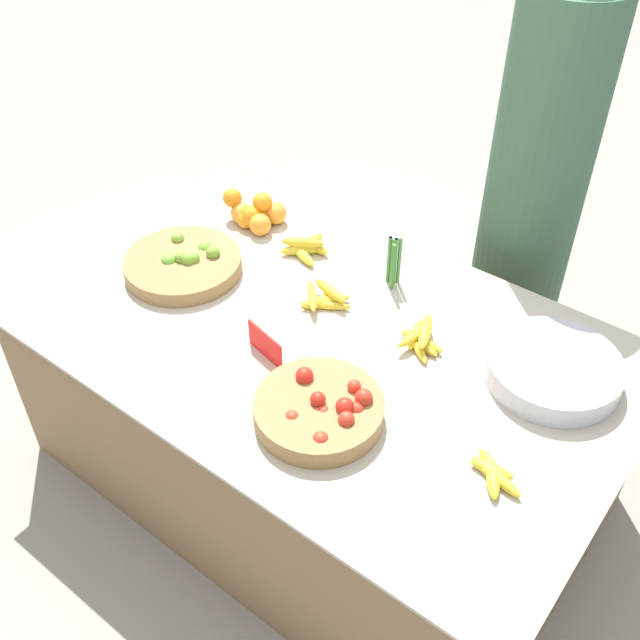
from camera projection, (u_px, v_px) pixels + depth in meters
ground_plane at (320, 471)px, 2.67m from camera, size 12.00×12.00×0.00m
market_table at (320, 408)px, 2.46m from camera, size 1.84×1.14×0.67m
lime_bowl at (184, 264)px, 2.45m from camera, size 0.38×0.38×0.09m
tomato_basket at (320, 410)px, 1.96m from camera, size 0.35×0.35×0.09m
orange_pile at (255, 213)px, 2.64m from camera, size 0.22×0.17×0.12m
metal_bowl at (553, 370)px, 2.07m from camera, size 0.37×0.37×0.07m
price_sign at (265, 345)px, 2.13m from camera, size 0.15×0.04×0.09m
veg_bundle at (393, 261)px, 2.36m from camera, size 0.04×0.05×0.17m
banana_bunch_middle_right at (420, 338)px, 2.18m from camera, size 0.14×0.17×0.06m
banana_bunch_front_right at (493, 473)px, 1.82m from camera, size 0.16×0.14×0.03m
banana_bunch_front_left at (324, 299)px, 2.32m from camera, size 0.18×0.16×0.06m
banana_bunch_middle_left at (305, 246)px, 2.53m from camera, size 0.16×0.18×0.06m
vendor_person at (532, 204)px, 2.56m from camera, size 0.33×0.33×1.69m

